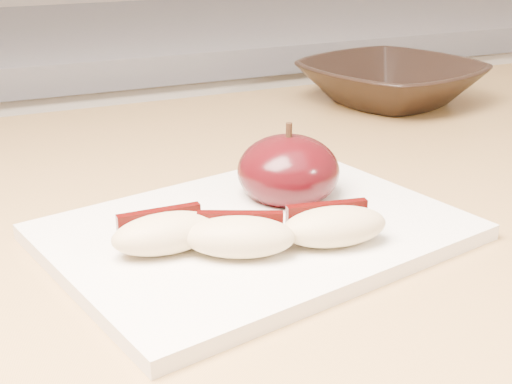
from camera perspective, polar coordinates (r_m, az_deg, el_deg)
name	(u,v)px	position (r m, az deg, el deg)	size (l,w,h in m)	color
back_cabinet	(40,289)	(1.38, -16.90, -7.45)	(2.40, 0.62, 0.94)	silver
cutting_board	(256,232)	(0.51, 0.00, -3.22)	(0.28, 0.20, 0.01)	white
apple_half	(288,171)	(0.55, 2.60, 1.70)	(0.09, 0.09, 0.07)	black
apple_wedge_a	(165,232)	(0.47, -7.27, -3.22)	(0.07, 0.04, 0.03)	tan
apple_wedge_b	(240,236)	(0.46, -1.33, -3.53)	(0.08, 0.06, 0.03)	tan
apple_wedge_c	(333,226)	(0.47, 6.21, -2.69)	(0.08, 0.05, 0.03)	tan
bowl	(391,83)	(0.88, 10.72, 8.59)	(0.20, 0.20, 0.05)	black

